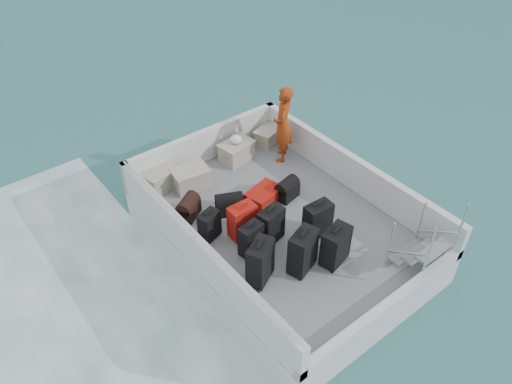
# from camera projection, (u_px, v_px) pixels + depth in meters

# --- Properties ---
(ground) EXTENTS (160.00, 160.00, 0.00)m
(ground) POSITION_uv_depth(u_px,v_px,m) (280.00, 247.00, 9.30)
(ground) COLOR #164D4D
(ground) RESTS_ON ground
(ferry_hull) EXTENTS (3.60, 5.00, 0.60)m
(ferry_hull) POSITION_uv_depth(u_px,v_px,m) (280.00, 235.00, 9.11)
(ferry_hull) COLOR silver
(ferry_hull) RESTS_ON ground
(deck) EXTENTS (3.30, 4.70, 0.02)m
(deck) POSITION_uv_depth(u_px,v_px,m) (281.00, 223.00, 8.91)
(deck) COLOR gray
(deck) RESTS_ON ferry_hull
(deck_fittings) EXTENTS (3.60, 5.00, 0.90)m
(deck_fittings) POSITION_uv_depth(u_px,v_px,m) (309.00, 208.00, 8.64)
(deck_fittings) COLOR silver
(deck_fittings) RESTS_ON deck
(suitcase_0) EXTENTS (0.56, 0.47, 0.76)m
(suitcase_0) POSITION_uv_depth(u_px,v_px,m) (260.00, 263.00, 7.67)
(suitcase_0) COLOR black
(suitcase_0) RESTS_ON deck
(suitcase_1) EXTENTS (0.43, 0.29, 0.61)m
(suitcase_1) POSITION_uv_depth(u_px,v_px,m) (251.00, 240.00, 8.15)
(suitcase_1) COLOR black
(suitcase_1) RESTS_ON deck
(suitcase_2) EXTENTS (0.42, 0.33, 0.54)m
(suitcase_2) POSITION_uv_depth(u_px,v_px,m) (209.00, 226.00, 8.45)
(suitcase_2) COLOR black
(suitcase_2) RESTS_ON deck
(suitcase_3) EXTENTS (0.57, 0.44, 0.76)m
(suitcase_3) POSITION_uv_depth(u_px,v_px,m) (303.00, 252.00, 7.84)
(suitcase_3) COLOR black
(suitcase_3) RESTS_ON deck
(suitcase_4) EXTENTS (0.48, 0.34, 0.65)m
(suitcase_4) POSITION_uv_depth(u_px,v_px,m) (271.00, 226.00, 8.37)
(suitcase_4) COLOR black
(suitcase_4) RESTS_ON deck
(suitcase_5) EXTENTS (0.47, 0.29, 0.64)m
(suitcase_5) POSITION_uv_depth(u_px,v_px,m) (242.00, 221.00, 8.47)
(suitcase_5) COLOR #9B180B
(suitcase_5) RESTS_ON deck
(suitcase_6) EXTENTS (0.56, 0.41, 0.69)m
(suitcase_6) POSITION_uv_depth(u_px,v_px,m) (335.00, 246.00, 7.98)
(suitcase_6) COLOR black
(suitcase_6) RESTS_ON deck
(suitcase_7) EXTENTS (0.49, 0.30, 0.66)m
(suitcase_7) POSITION_uv_depth(u_px,v_px,m) (318.00, 220.00, 8.47)
(suitcase_7) COLOR black
(suitcase_7) RESTS_ON deck
(suitcase_8) EXTENTS (0.75, 0.58, 0.26)m
(suitcase_8) POSITION_uv_depth(u_px,v_px,m) (264.00, 196.00, 9.27)
(suitcase_8) COLOR #9B180B
(suitcase_8) RESTS_ON deck
(duffel_0) EXTENTS (0.54, 0.49, 0.32)m
(duffel_0) POSITION_uv_depth(u_px,v_px,m) (188.00, 209.00, 8.95)
(duffel_0) COLOR black
(duffel_0) RESTS_ON deck
(duffel_1) EXTENTS (0.57, 0.48, 0.32)m
(duffel_1) POSITION_uv_depth(u_px,v_px,m) (229.00, 205.00, 9.02)
(duffel_1) COLOR black
(duffel_1) RESTS_ON deck
(duffel_2) EXTENTS (0.48, 0.38, 0.32)m
(duffel_2) POSITION_uv_depth(u_px,v_px,m) (287.00, 191.00, 9.35)
(duffel_2) COLOR black
(duffel_2) RESTS_ON deck
(crate_0) EXTENTS (0.71, 0.56, 0.38)m
(crate_0) POSITION_uv_depth(u_px,v_px,m) (161.00, 179.00, 9.56)
(crate_0) COLOR #AFAA99
(crate_0) RESTS_ON deck
(crate_1) EXTENTS (0.70, 0.53, 0.39)m
(crate_1) POSITION_uv_depth(u_px,v_px,m) (191.00, 179.00, 9.56)
(crate_1) COLOR #AFAA99
(crate_1) RESTS_ON deck
(crate_2) EXTENTS (0.70, 0.53, 0.39)m
(crate_2) POSITION_uv_depth(u_px,v_px,m) (237.00, 152.00, 10.25)
(crate_2) COLOR #AFAA99
(crate_2) RESTS_ON deck
(crate_3) EXTENTS (0.62, 0.52, 0.32)m
(crate_3) POSITION_uv_depth(u_px,v_px,m) (268.00, 137.00, 10.74)
(crate_3) COLOR #AFAA99
(crate_3) RESTS_ON deck
(yellow_bag) EXTENTS (0.28, 0.26, 0.22)m
(yellow_bag) POSITION_uv_depth(u_px,v_px,m) (266.00, 136.00, 10.85)
(yellow_bag) COLOR yellow
(yellow_bag) RESTS_ON deck
(white_bag) EXTENTS (0.24, 0.24, 0.18)m
(white_bag) POSITION_uv_depth(u_px,v_px,m) (236.00, 140.00, 10.07)
(white_bag) COLOR white
(white_bag) RESTS_ON crate_2
(passenger) EXTENTS (0.69, 0.69, 1.61)m
(passenger) POSITION_uv_depth(u_px,v_px,m) (283.00, 125.00, 9.92)
(passenger) COLOR #CF4513
(passenger) RESTS_ON deck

